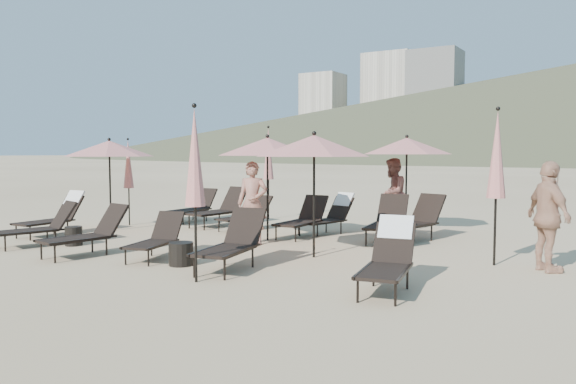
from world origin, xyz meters
The scene contains 28 objects.
ground centered at (0.00, 0.00, 0.00)m, with size 800.00×800.00×0.00m, color #D6BA8C.
hotel_skyline centered at (-93.62, 271.21, 24.18)m, with size 109.00×82.00×55.00m.
lounger_0 centered at (-5.13, 0.79, 0.51)m, with size 0.67×1.74×1.08m.
lounger_1 centered at (-3.98, -0.44, 0.44)m, with size 1.07×1.76×0.95m.
lounger_2 centered at (-2.13, -0.66, 0.46)m, with size 0.92×1.80×0.99m.
lounger_3 centered at (-0.71, -0.19, 0.40)m, with size 0.94×1.59×0.86m.
lounger_4 centered at (1.12, -0.20, 0.48)m, with size 0.99×1.86×1.02m.
lounger_5 centered at (4.03, -0.18, 0.50)m, with size 0.92×1.78×1.06m.
lounger_6 centered at (-4.02, 4.71, 0.45)m, with size 0.65×1.67×0.96m.
lounger_7 centered at (-2.70, 4.27, 0.50)m, with size 0.90×1.92×1.07m.
lounger_8 centered at (-1.57, 3.98, 0.42)m, with size 0.95×1.65×0.90m.
lounger_9 centered at (0.60, 4.55, 0.49)m, with size 0.97×1.73×1.02m.
lounger_10 centered at (2.30, 4.16, 0.49)m, with size 0.97×1.91×1.05m.
lounger_11 centered at (2.80, 4.58, 0.49)m, with size 1.14×1.96×1.06m.
lounger_12 centered at (0.28, 3.76, 0.46)m, with size 0.66×1.70×0.98m.
umbrella_open_0 centered at (-4.53, 2.03, 2.15)m, with size 2.26×2.26×2.44m.
umbrella_open_1 centered at (-0.16, 2.86, 2.19)m, with size 2.30×2.30×2.47m.
umbrella_open_2 centered at (1.81, 1.53, 2.18)m, with size 2.29×2.29×2.46m.
umbrella_open_3 centered at (2.15, 5.84, 2.22)m, with size 2.33×2.33×2.51m.
umbrella_closed_0 centered at (1.24, -1.29, 1.96)m, with size 0.33×0.33×2.81m.
umbrella_closed_1 centered at (4.99, 2.55, 2.00)m, with size 0.34×0.34×2.87m.
umbrella_closed_2 centered at (-5.00, 3.09, 1.71)m, with size 0.29×0.29×2.46m.
umbrella_closed_3 centered at (-2.46, 6.39, 2.00)m, with size 0.34×0.34×2.87m.
side_table_0 centered at (-3.38, -0.02, 0.21)m, with size 0.37×0.37×0.42m, color black.
side_table_1 centered at (0.14, -0.42, 0.21)m, with size 0.45×0.45×0.42m, color black.
beachgoer_a centered at (-0.09, 2.16, 0.93)m, with size 0.68×0.44×1.86m, color #9E6756.
beachgoer_b centered at (1.62, 6.23, 0.95)m, with size 0.93×0.72×1.91m, color #975A4E.
beachgoer_c centered at (5.88, 2.45, 0.95)m, with size 1.12×0.47×1.91m, color tan.
Camera 1 is at (7.06, -8.01, 2.04)m, focal length 35.00 mm.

